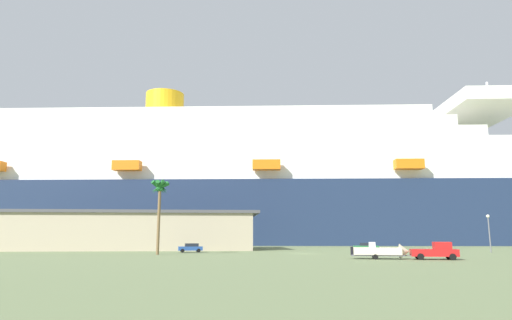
# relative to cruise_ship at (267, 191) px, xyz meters

# --- Properties ---
(ground_plane) EXTENTS (600.00, 600.00, 0.00)m
(ground_plane) POSITION_rel_cruise_ship_xyz_m (0.34, -39.49, -17.51)
(ground_plane) COLOR #66754C
(cruise_ship) EXTENTS (278.87, 57.20, 59.66)m
(cruise_ship) POSITION_rel_cruise_ship_xyz_m (0.00, 0.00, 0.00)
(cruise_ship) COLOR #1E2D4C
(cruise_ship) RESTS_ON ground_plane
(terminal_building) EXTENTS (72.29, 25.09, 7.88)m
(terminal_building) POSITION_rel_cruise_ship_xyz_m (-41.97, -46.59, -13.55)
(terminal_building) COLOR #B7A88C
(terminal_building) RESTS_ON ground_plane
(pickup_truck) EXTENTS (5.92, 3.33, 2.20)m
(pickup_truck) POSITION_rel_cruise_ship_xyz_m (14.44, -87.79, -16.46)
(pickup_truck) COLOR red
(pickup_truck) RESTS_ON ground_plane
(small_boat_on_trailer) EXTENTS (8.21, 3.61, 2.15)m
(small_boat_on_trailer) POSITION_rel_cruise_ship_xyz_m (8.19, -86.22, -16.55)
(small_boat_on_trailer) COLOR #595960
(small_boat_on_trailer) RESTS_ON ground_plane
(palm_tree) EXTENTS (3.13, 3.06, 11.83)m
(palm_tree) POSITION_rel_cruise_ship_xyz_m (-22.95, -71.80, -7.73)
(palm_tree) COLOR brown
(palm_tree) RESTS_ON ground_plane
(street_lamp) EXTENTS (0.56, 0.56, 6.65)m
(street_lamp) POSITION_rel_cruise_ship_xyz_m (34.41, -66.45, -13.06)
(street_lamp) COLOR slate
(street_lamp) RESTS_ON ground_plane
(parked_car_white_van) EXTENTS (4.56, 2.34, 1.58)m
(parked_car_white_van) POSITION_rel_cruise_ship_xyz_m (-16.54, -53.24, -16.67)
(parked_car_white_van) COLOR white
(parked_car_white_van) RESTS_ON ground_plane
(parked_car_blue_suv) EXTENTS (4.52, 2.63, 1.58)m
(parked_car_blue_suv) POSITION_rel_cruise_ship_xyz_m (-18.65, -62.66, -16.67)
(parked_car_blue_suv) COLOR #264C99
(parked_car_blue_suv) RESTS_ON ground_plane
(parked_car_green_wagon) EXTENTS (4.90, 2.63, 1.58)m
(parked_car_green_wagon) POSITION_rel_cruise_ship_xyz_m (14.53, -58.41, -16.67)
(parked_car_green_wagon) COLOR #2D723F
(parked_car_green_wagon) RESTS_ON ground_plane
(parked_car_red_hatchback) EXTENTS (4.77, 2.54, 1.58)m
(parked_car_red_hatchback) POSITION_rel_cruise_ship_xyz_m (-37.70, -53.01, -16.67)
(parked_car_red_hatchback) COLOR red
(parked_car_red_hatchback) RESTS_ON ground_plane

